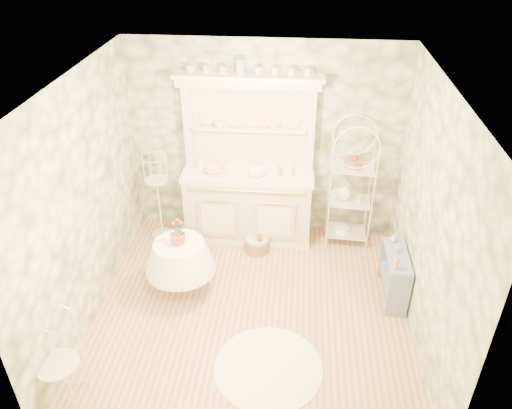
# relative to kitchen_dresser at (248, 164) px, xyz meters

# --- Properties ---
(floor) EXTENTS (3.60, 3.60, 0.00)m
(floor) POSITION_rel_kitchen_dresser_xyz_m (0.20, -1.52, -1.15)
(floor) COLOR tan
(floor) RESTS_ON ground
(ceiling) EXTENTS (3.60, 3.60, 0.00)m
(ceiling) POSITION_rel_kitchen_dresser_xyz_m (0.20, -1.52, 1.56)
(ceiling) COLOR white
(ceiling) RESTS_ON floor
(wall_left) EXTENTS (3.60, 3.60, 0.00)m
(wall_left) POSITION_rel_kitchen_dresser_xyz_m (-1.60, -1.52, 0.21)
(wall_left) COLOR beige
(wall_left) RESTS_ON floor
(wall_right) EXTENTS (3.60, 3.60, 0.00)m
(wall_right) POSITION_rel_kitchen_dresser_xyz_m (2.00, -1.52, 0.21)
(wall_right) COLOR beige
(wall_right) RESTS_ON floor
(wall_back) EXTENTS (3.60, 3.60, 0.00)m
(wall_back) POSITION_rel_kitchen_dresser_xyz_m (0.20, 0.28, 0.21)
(wall_back) COLOR beige
(wall_back) RESTS_ON floor
(wall_front) EXTENTS (3.60, 3.60, 0.00)m
(wall_front) POSITION_rel_kitchen_dresser_xyz_m (0.20, -3.32, 0.21)
(wall_front) COLOR beige
(wall_front) RESTS_ON floor
(kitchen_dresser) EXTENTS (1.87, 0.61, 2.29)m
(kitchen_dresser) POSITION_rel_kitchen_dresser_xyz_m (0.00, 0.00, 0.00)
(kitchen_dresser) COLOR silver
(kitchen_dresser) RESTS_ON floor
(bakers_rack) EXTENTS (0.56, 0.42, 1.73)m
(bakers_rack) POSITION_rel_kitchen_dresser_xyz_m (1.37, 0.00, -0.28)
(bakers_rack) COLOR white
(bakers_rack) RESTS_ON floor
(side_shelf) EXTENTS (0.32, 0.73, 0.61)m
(side_shelf) POSITION_rel_kitchen_dresser_xyz_m (1.85, -1.11, -0.84)
(side_shelf) COLOR #7585A8
(side_shelf) RESTS_ON floor
(round_table) EXTENTS (0.75, 0.75, 0.66)m
(round_table) POSITION_rel_kitchen_dresser_xyz_m (-0.68, -1.25, -0.82)
(round_table) COLOR white
(round_table) RESTS_ON floor
(cafe_chair) EXTENTS (0.53, 0.53, 0.94)m
(cafe_chair) POSITION_rel_kitchen_dresser_xyz_m (-1.48, -2.86, -0.68)
(cafe_chair) COLOR white
(cafe_chair) RESTS_ON floor
(birdcage_stand) EXTENTS (0.37, 0.37, 1.51)m
(birdcage_stand) POSITION_rel_kitchen_dresser_xyz_m (-1.22, -0.13, -0.39)
(birdcage_stand) COLOR white
(birdcage_stand) RESTS_ON floor
(floor_basket) EXTENTS (0.36, 0.36, 0.20)m
(floor_basket) POSITION_rel_kitchen_dresser_xyz_m (0.15, -0.36, -1.05)
(floor_basket) COLOR #976E4F
(floor_basket) RESTS_ON floor
(lace_rug) EXTENTS (1.48, 1.48, 0.01)m
(lace_rug) POSITION_rel_kitchen_dresser_xyz_m (0.45, -2.34, -1.14)
(lace_rug) COLOR white
(lace_rug) RESTS_ON floor
(bowl_floral) EXTENTS (0.32, 0.32, 0.07)m
(bowl_floral) POSITION_rel_kitchen_dresser_xyz_m (-0.44, -0.02, -0.13)
(bowl_floral) COLOR white
(bowl_floral) RESTS_ON kitchen_dresser
(bowl_white) EXTENTS (0.25, 0.25, 0.07)m
(bowl_white) POSITION_rel_kitchen_dresser_xyz_m (0.12, -0.07, -0.13)
(bowl_white) COLOR white
(bowl_white) RESTS_ON kitchen_dresser
(cup_left) EXTENTS (0.16, 0.16, 0.10)m
(cup_left) POSITION_rel_kitchen_dresser_xyz_m (-0.39, 0.14, 0.47)
(cup_left) COLOR white
(cup_left) RESTS_ON kitchen_dresser
(cup_right) EXTENTS (0.12, 0.12, 0.08)m
(cup_right) POSITION_rel_kitchen_dresser_xyz_m (0.36, 0.15, 0.47)
(cup_right) COLOR white
(cup_right) RESTS_ON kitchen_dresser
(potted_geranium) EXTENTS (0.17, 0.13, 0.28)m
(potted_geranium) POSITION_rel_kitchen_dresser_xyz_m (-0.65, -1.24, -0.30)
(potted_geranium) COLOR #3F7238
(potted_geranium) RESTS_ON round_table
(bottle_amber) EXTENTS (0.09, 0.09, 0.17)m
(bottle_amber) POSITION_rel_kitchen_dresser_xyz_m (1.79, -1.37, -0.46)
(bottle_amber) COLOR #B4814C
(bottle_amber) RESTS_ON side_shelf
(bottle_blue) EXTENTS (0.06, 0.06, 0.11)m
(bottle_blue) POSITION_rel_kitchen_dresser_xyz_m (1.85, -1.06, -0.49)
(bottle_blue) COLOR #80A6DB
(bottle_blue) RESTS_ON side_shelf
(bottle_glass) EXTENTS (0.08, 0.08, 0.10)m
(bottle_glass) POSITION_rel_kitchen_dresser_xyz_m (1.83, -0.84, -0.50)
(bottle_glass) COLOR silver
(bottle_glass) RESTS_ON side_shelf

